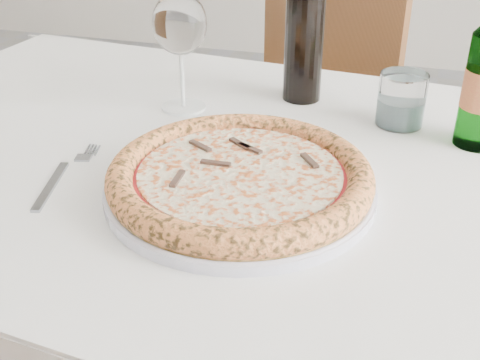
% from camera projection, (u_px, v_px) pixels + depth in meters
% --- Properties ---
extents(dining_table, '(1.49, 0.97, 0.76)m').
position_uv_depth(dining_table, '(259.00, 213.00, 0.91)').
color(dining_table, brown).
rests_on(dining_table, floor).
extents(chair_far, '(0.53, 0.53, 0.93)m').
position_uv_depth(chair_far, '(309.00, 101.00, 1.66)').
color(chair_far, brown).
rests_on(chair_far, floor).
extents(plate, '(0.35, 0.35, 0.02)m').
position_uv_depth(plate, '(240.00, 188.00, 0.77)').
color(plate, white).
rests_on(plate, dining_table).
extents(pizza, '(0.34, 0.34, 0.04)m').
position_uv_depth(pizza, '(240.00, 176.00, 0.77)').
color(pizza, '#F2BA66').
rests_on(pizza, plate).
extents(fork, '(0.04, 0.18, 0.00)m').
position_uv_depth(fork, '(62.00, 176.00, 0.82)').
color(fork, gray).
rests_on(fork, dining_table).
extents(wine_glass, '(0.09, 0.09, 0.20)m').
position_uv_depth(wine_glass, '(180.00, 26.00, 0.96)').
color(wine_glass, white).
rests_on(wine_glass, dining_table).
extents(tumbler, '(0.08, 0.08, 0.08)m').
position_uv_depth(tumbler, '(401.00, 103.00, 0.95)').
color(tumbler, silver).
rests_on(tumbler, dining_table).
extents(wine_bottle, '(0.07, 0.07, 0.27)m').
position_uv_depth(wine_bottle, '(304.00, 34.00, 1.01)').
color(wine_bottle, black).
rests_on(wine_bottle, dining_table).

